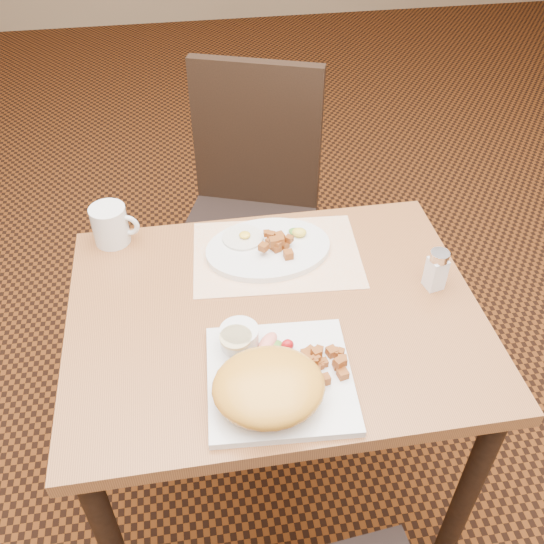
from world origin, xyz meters
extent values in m
plane|color=black|center=(0.00, 0.00, 0.00)|extent=(8.00, 8.00, 0.00)
cube|color=#995B2F|center=(0.00, 0.00, 0.73)|extent=(0.90, 0.70, 0.03)
cylinder|color=black|center=(0.40, -0.30, 0.36)|extent=(0.05, 0.05, 0.71)
cylinder|color=black|center=(-0.40, 0.30, 0.36)|extent=(0.05, 0.05, 0.71)
cylinder|color=black|center=(0.40, 0.30, 0.36)|extent=(0.05, 0.05, 0.71)
cube|color=black|center=(0.01, 0.63, 0.45)|extent=(0.54, 0.54, 0.05)
cylinder|color=black|center=(0.24, 0.74, 0.21)|extent=(0.04, 0.04, 0.42)
cylinder|color=black|center=(0.12, 0.40, 0.21)|extent=(0.04, 0.04, 0.42)
cylinder|color=black|center=(-0.10, 0.86, 0.21)|extent=(0.04, 0.04, 0.42)
cylinder|color=black|center=(-0.22, 0.53, 0.21)|extent=(0.04, 0.04, 0.42)
cube|color=black|center=(0.08, 0.82, 0.72)|extent=(0.41, 0.18, 0.50)
cube|color=white|center=(0.03, 0.19, 0.75)|extent=(0.42, 0.31, 0.00)
cube|color=silver|center=(-0.02, -0.19, 0.76)|extent=(0.30, 0.30, 0.02)
ellipsoid|color=gold|center=(-0.05, -0.24, 0.80)|extent=(0.21, 0.19, 0.08)
ellipsoid|color=gold|center=(-0.03, -0.26, 0.78)|extent=(0.08, 0.07, 0.03)
ellipsoid|color=gold|center=(-0.11, -0.21, 0.78)|extent=(0.08, 0.07, 0.03)
cylinder|color=silver|center=(-0.09, -0.10, 0.79)|extent=(0.08, 0.08, 0.04)
cylinder|color=beige|center=(-0.10, -0.11, 0.81)|extent=(0.06, 0.06, 0.01)
ellipsoid|color=#387223|center=(-0.02, -0.12, 0.77)|extent=(0.05, 0.04, 0.01)
ellipsoid|color=red|center=(0.00, -0.13, 0.78)|extent=(0.03, 0.03, 0.03)
ellipsoid|color=#F28C72|center=(-0.03, -0.11, 0.78)|extent=(0.06, 0.07, 0.02)
cylinder|color=white|center=(-0.04, 0.24, 0.77)|extent=(0.10, 0.10, 0.01)
ellipsoid|color=yellow|center=(-0.04, 0.24, 0.78)|extent=(0.03, 0.03, 0.01)
ellipsoid|color=#387223|center=(0.09, 0.24, 0.78)|extent=(0.05, 0.04, 0.01)
ellipsoid|color=yellow|center=(0.10, 0.23, 0.78)|extent=(0.04, 0.04, 0.02)
cube|color=white|center=(0.37, 0.02, 0.79)|extent=(0.05, 0.05, 0.08)
cylinder|color=silver|center=(0.37, 0.02, 0.84)|extent=(0.05, 0.05, 0.02)
cylinder|color=silver|center=(-0.36, 0.31, 0.80)|extent=(0.09, 0.09, 0.10)
torus|color=silver|center=(-0.31, 0.29, 0.80)|extent=(0.06, 0.03, 0.06)
cube|color=#9A4E18|center=(0.07, -0.18, 0.77)|extent=(0.02, 0.02, 0.01)
cube|color=#9A4E18|center=(0.04, -0.19, 0.77)|extent=(0.02, 0.02, 0.02)
cube|color=#9A4E18|center=(0.05, -0.18, 0.79)|extent=(0.02, 0.02, 0.01)
cube|color=#9A4E18|center=(0.07, -0.15, 0.77)|extent=(0.02, 0.02, 0.01)
cube|color=#9A4E18|center=(0.05, -0.18, 0.77)|extent=(0.02, 0.02, 0.02)
cube|color=#9A4E18|center=(0.11, -0.16, 0.77)|extent=(0.02, 0.02, 0.01)
cube|color=#9A4E18|center=(0.06, -0.17, 0.77)|extent=(0.02, 0.02, 0.01)
cube|color=#9A4E18|center=(0.09, -0.16, 0.78)|extent=(0.02, 0.02, 0.02)
cube|color=#9A4E18|center=(0.04, -0.15, 0.77)|extent=(0.02, 0.02, 0.02)
cube|color=#9A4E18|center=(0.05, -0.19, 0.77)|extent=(0.02, 0.02, 0.01)
cube|color=#9A4E18|center=(0.06, -0.18, 0.77)|extent=(0.02, 0.02, 0.02)
cube|color=#9A4E18|center=(0.03, -0.18, 0.79)|extent=(0.03, 0.03, 0.02)
cube|color=#9A4E18|center=(0.06, -0.22, 0.78)|extent=(0.02, 0.02, 0.02)
cube|color=#9A4E18|center=(0.09, -0.19, 0.77)|extent=(0.02, 0.02, 0.01)
cube|color=#9A4E18|center=(0.09, -0.20, 0.79)|extent=(0.02, 0.02, 0.02)
cube|color=#9A4E18|center=(0.10, -0.18, 0.77)|extent=(0.02, 0.02, 0.02)
cube|color=#9A4E18|center=(0.06, -0.18, 0.77)|extent=(0.03, 0.03, 0.02)
cube|color=#9A4E18|center=(0.05, -0.15, 0.77)|extent=(0.02, 0.02, 0.02)
cube|color=#9A4E18|center=(0.09, -0.16, 0.77)|extent=(0.02, 0.02, 0.02)
cube|color=#9A4E18|center=(0.05, -0.17, 0.79)|extent=(0.02, 0.02, 0.02)
cube|color=#9A4E18|center=(0.05, -0.18, 0.79)|extent=(0.02, 0.02, 0.01)
cube|color=#9A4E18|center=(0.06, -0.18, 0.77)|extent=(0.02, 0.02, 0.01)
cube|color=#9A4E18|center=(0.01, -0.16, 0.78)|extent=(0.02, 0.02, 0.02)
cube|color=#9A4E18|center=(0.10, -0.21, 0.77)|extent=(0.02, 0.02, 0.02)
cube|color=#9A4E18|center=(0.04, -0.19, 0.77)|extent=(0.03, 0.03, 0.02)
cube|color=#9A4E18|center=(0.05, 0.19, 0.78)|extent=(0.02, 0.02, 0.02)
cube|color=#9A4E18|center=(0.06, 0.19, 0.78)|extent=(0.02, 0.02, 0.02)
cube|color=#9A4E18|center=(0.04, 0.19, 0.78)|extent=(0.02, 0.02, 0.02)
cube|color=#9A4E18|center=(0.02, 0.20, 0.78)|extent=(0.03, 0.03, 0.02)
cube|color=#9A4E18|center=(0.04, 0.20, 0.79)|extent=(0.03, 0.03, 0.02)
cube|color=#9A4E18|center=(0.03, 0.18, 0.79)|extent=(0.02, 0.02, 0.02)
cube|color=#9A4E18|center=(0.03, 0.21, 0.79)|extent=(0.02, 0.02, 0.02)
cube|color=#9A4E18|center=(0.03, 0.22, 0.78)|extent=(0.02, 0.02, 0.01)
cube|color=#9A4E18|center=(0.04, 0.18, 0.79)|extent=(0.02, 0.02, 0.01)
cube|color=#9A4E18|center=(0.06, 0.15, 0.78)|extent=(0.02, 0.02, 0.02)
cube|color=#9A4E18|center=(0.03, 0.18, 0.78)|extent=(0.02, 0.03, 0.02)
cube|color=#9A4E18|center=(0.02, 0.22, 0.79)|extent=(0.01, 0.02, 0.01)
cube|color=#9A4E18|center=(0.00, 0.17, 0.79)|extent=(0.03, 0.03, 0.02)
cube|color=#9A4E18|center=(0.04, 0.19, 0.78)|extent=(0.03, 0.03, 0.02)
cube|color=#9A4E18|center=(0.07, 0.19, 0.79)|extent=(0.02, 0.02, 0.01)
cube|color=#9A4E18|center=(0.04, 0.19, 0.79)|extent=(0.02, 0.02, 0.02)
camera|label=1|loc=(-0.16, -0.92, 1.70)|focal=40.00mm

